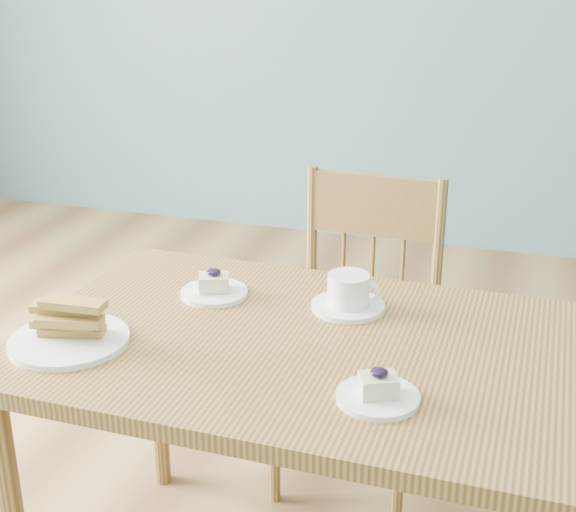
{
  "coord_description": "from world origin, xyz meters",
  "views": [
    {
      "loc": [
        0.68,
        -1.35,
        1.42
      ],
      "look_at": [
        0.24,
        0.07,
        0.84
      ],
      "focal_mm": 50.0,
      "sensor_mm": 36.0,
      "label": 1
    }
  ],
  "objects_px": {
    "dining_chair": "(358,335)",
    "cheesecake_plate_far": "(214,288)",
    "biscotti_plate": "(68,330)",
    "dining_table": "(337,375)",
    "coffee_cup": "(349,295)",
    "cheesecake_plate_near": "(378,392)"
  },
  "relations": [
    {
      "from": "dining_chair",
      "to": "cheesecake_plate_near",
      "type": "height_order",
      "value": "dining_chair"
    },
    {
      "from": "dining_chair",
      "to": "cheesecake_plate_near",
      "type": "distance_m",
      "value": 0.77
    },
    {
      "from": "dining_chair",
      "to": "coffee_cup",
      "type": "xyz_separation_m",
      "value": [
        0.05,
        -0.35,
        0.28
      ]
    },
    {
      "from": "cheesecake_plate_far",
      "to": "coffee_cup",
      "type": "relative_size",
      "value": 0.95
    },
    {
      "from": "cheesecake_plate_near",
      "to": "biscotti_plate",
      "type": "height_order",
      "value": "biscotti_plate"
    },
    {
      "from": "cheesecake_plate_near",
      "to": "dining_table",
      "type": "bearing_deg",
      "value": 123.51
    },
    {
      "from": "biscotti_plate",
      "to": "dining_chair",
      "type": "bearing_deg",
      "value": 56.95
    },
    {
      "from": "dining_table",
      "to": "coffee_cup",
      "type": "relative_size",
      "value": 8.06
    },
    {
      "from": "dining_chair",
      "to": "biscotti_plate",
      "type": "bearing_deg",
      "value": -120.45
    },
    {
      "from": "cheesecake_plate_far",
      "to": "coffee_cup",
      "type": "height_order",
      "value": "coffee_cup"
    },
    {
      "from": "dining_table",
      "to": "dining_chair",
      "type": "relative_size",
      "value": 1.5
    },
    {
      "from": "dining_table",
      "to": "cheesecake_plate_near",
      "type": "xyz_separation_m",
      "value": [
        0.12,
        -0.18,
        0.08
      ]
    },
    {
      "from": "dining_chair",
      "to": "cheesecake_plate_far",
      "type": "bearing_deg",
      "value": -121.72
    },
    {
      "from": "cheesecake_plate_near",
      "to": "biscotti_plate",
      "type": "xyz_separation_m",
      "value": [
        -0.62,
        0.03,
        0.01
      ]
    },
    {
      "from": "cheesecake_plate_near",
      "to": "coffee_cup",
      "type": "bearing_deg",
      "value": 111.2
    },
    {
      "from": "cheesecake_plate_far",
      "to": "coffee_cup",
      "type": "xyz_separation_m",
      "value": [
        0.31,
        0.02,
        0.02
      ]
    },
    {
      "from": "dining_chair",
      "to": "cheesecake_plate_far",
      "type": "distance_m",
      "value": 0.52
    },
    {
      "from": "dining_chair",
      "to": "cheesecake_plate_near",
      "type": "xyz_separation_m",
      "value": [
        0.19,
        -0.7,
        0.26
      ]
    },
    {
      "from": "cheesecake_plate_near",
      "to": "biscotti_plate",
      "type": "distance_m",
      "value": 0.63
    },
    {
      "from": "dining_chair",
      "to": "cheesecake_plate_far",
      "type": "xyz_separation_m",
      "value": [
        -0.25,
        -0.37,
        0.26
      ]
    },
    {
      "from": "dining_table",
      "to": "cheesecake_plate_far",
      "type": "bearing_deg",
      "value": 156.01
    },
    {
      "from": "cheesecake_plate_far",
      "to": "biscotti_plate",
      "type": "xyz_separation_m",
      "value": [
        -0.18,
        -0.3,
        0.01
      ]
    }
  ]
}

